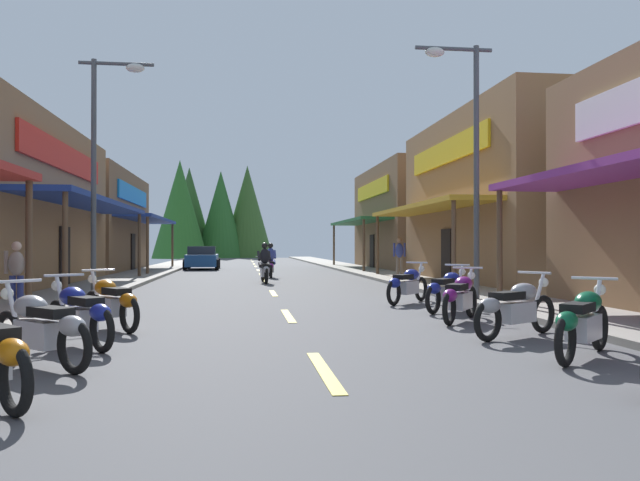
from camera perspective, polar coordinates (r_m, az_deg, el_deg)
ground at (r=28.45m, az=-5.25°, el=-3.48°), size 9.04×88.20×0.10m
sidewalk_left at (r=28.83m, az=-16.75°, el=-3.21°), size 2.45×88.20×0.12m
sidewalk_right at (r=29.21m, az=6.11°, el=-3.19°), size 2.45×88.20×0.12m
centerline_dashes at (r=31.11m, az=-5.41°, el=-3.12°), size 0.16×62.75×0.01m
storefront_left_far at (r=37.05m, az=-23.23°, el=1.56°), size 10.34×12.32×5.45m
storefront_right_middle at (r=25.87m, az=17.94°, el=3.56°), size 7.93×12.22×6.52m
storefront_right_far at (r=39.08m, az=10.28°, el=1.98°), size 9.45×12.20×6.21m
streetlamp_left at (r=18.02m, az=-19.09°, el=8.27°), size 1.98×0.30×6.50m
streetlamp_right at (r=16.32m, az=13.18°, el=9.18°), size 1.98×0.30×6.50m
motorcycle_parked_right_1 at (r=8.84m, az=22.89°, el=-6.78°), size 1.60×1.56×1.04m
motorcycle_parked_right_2 at (r=10.45m, az=17.42°, el=-5.80°), size 1.88×1.20×1.04m
motorcycle_parked_right_3 at (r=12.34m, az=12.69°, el=-4.98°), size 1.33×1.80×1.04m
motorcycle_parked_right_4 at (r=14.14m, az=11.56°, el=-4.40°), size 1.54×1.62×1.04m
motorcycle_parked_right_5 at (r=15.91m, az=7.99°, el=-3.96°), size 1.51×1.65×1.04m
motorcycle_parked_left_2 at (r=8.29m, az=-24.16°, el=-7.20°), size 1.61×1.56×1.04m
motorcycle_parked_left_3 at (r=9.71m, az=-21.13°, el=-6.21°), size 1.39×1.76×1.04m
motorcycle_parked_left_4 at (r=11.52m, az=-18.55°, el=-5.30°), size 1.32×1.80×1.04m
rider_cruising_lead at (r=24.35m, az=-5.09°, el=-2.34°), size 0.60×2.14×1.57m
rider_cruising_trailing at (r=28.31m, az=-4.55°, el=-2.07°), size 0.60×2.14×1.57m
pedestrian_by_shop at (r=15.73m, az=-25.98°, el=-2.49°), size 0.56×0.32×1.55m
pedestrian_browsing at (r=27.91m, az=7.27°, el=-1.26°), size 0.50×0.41×1.81m
parked_car_curbside at (r=38.47m, az=-10.70°, el=-1.58°), size 2.09×4.31×1.40m
treeline_backdrop at (r=73.16m, az=-10.02°, el=2.60°), size 13.50×10.73×10.91m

